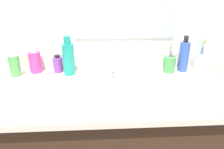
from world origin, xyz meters
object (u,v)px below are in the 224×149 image
Objects in this scene: bottle_soap_pink at (35,61)px; bottle_toner_green at (15,65)px; bottle_cream_purple at (58,64)px; cup_green at (169,63)px; bottle_gel_clear at (146,61)px; faucet at (112,71)px; cup_white_ceramic at (200,61)px; bottle_mouthwash_teal at (68,58)px; bottle_shampoo_blue at (184,56)px.

bottle_toner_green is at bearing -154.80° from bottle_soap_pink.
cup_green reaches higher than bottle_cream_purple.
bottle_soap_pink is (-0.63, 0.01, 0.01)m from bottle_gel_clear.
cup_white_ceramic reaches higher than faucet.
bottle_mouthwash_teal is 1.13× the size of cup_white_ceramic.
bottle_toner_green is at bearing -178.97° from bottle_shampoo_blue.
bottle_toner_green is 0.86m from cup_green.
faucet is 1.07× the size of bottle_soap_pink.
bottle_cream_purple is (-0.07, 0.04, -0.05)m from bottle_mouthwash_teal.
cup_green is at bearing -3.29° from bottle_cream_purple.
bottle_gel_clear is (0.20, 0.06, 0.03)m from faucet.
bottle_soap_pink is 0.72× the size of bottle_shampoo_blue.
cup_white_ceramic is (0.75, 0.00, -0.04)m from bottle_mouthwash_teal.
bottle_gel_clear is at bearing -0.74° from bottle_cream_purple.
bottle_gel_clear reaches higher than bottle_cream_purple.
bottle_toner_green is 1.04m from cup_white_ceramic.
bottle_cream_purple is at bearing 178.04° from bottle_shampoo_blue.
bottle_mouthwash_teal is at bearing 172.08° from faucet.
faucet is 0.77× the size of bottle_shampoo_blue.
cup_green is at bearing -12.80° from bottle_gel_clear.
bottle_toner_green is at bearing -179.66° from cup_white_ceramic.
faucet is at bearing -13.05° from bottle_cream_purple.
bottle_shampoo_blue reaches higher than bottle_soap_pink.
bottle_mouthwash_teal is 0.75m from cup_white_ceramic.
bottle_mouthwash_teal is at bearing -12.26° from bottle_soap_pink.
bottle_mouthwash_teal is at bearing -175.88° from bottle_gel_clear.
cup_green is (-0.08, -0.01, -0.04)m from bottle_shampoo_blue.
bottle_soap_pink is at bearing 25.20° from bottle_toner_green.
faucet is 0.25m from bottle_mouthwash_teal.
bottle_soap_pink is (-0.43, 0.08, 0.04)m from faucet.
faucet is at bearing -7.92° from bottle_mouthwash_teal.
faucet is 0.53m from bottle_toner_green.
bottle_shampoo_blue is 0.72m from bottle_cream_purple.
bottle_soap_pink is at bearing 167.74° from bottle_mouthwash_teal.
bottle_cream_purple is at bearing 10.47° from bottle_toner_green.
bottle_shampoo_blue is 0.65m from bottle_mouthwash_teal.
bottle_gel_clear is at bearing 18.08° from faucet.
bottle_soap_pink is 0.76m from cup_green.
bottle_mouthwash_teal is at bearing -179.87° from cup_green.
cup_white_ceramic is (0.82, -0.04, 0.01)m from bottle_cream_purple.
cup_white_ceramic reaches higher than bottle_cream_purple.
bottle_gel_clear is 0.87× the size of bottle_soap_pink.
cup_white_ceramic is (0.94, -0.04, -0.01)m from bottle_soap_pink.
bottle_soap_pink is 0.94m from cup_white_ceramic.
faucet is at bearing -173.61° from bottle_shampoo_blue.
bottle_soap_pink is (0.10, 0.05, 0.00)m from bottle_toner_green.
bottle_soap_pink is 0.78× the size of cup_white_ceramic.
bottle_gel_clear is 0.14m from cup_green.
faucet is 0.21m from bottle_gel_clear.
bottle_mouthwash_teal is at bearing 0.74° from bottle_toner_green.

